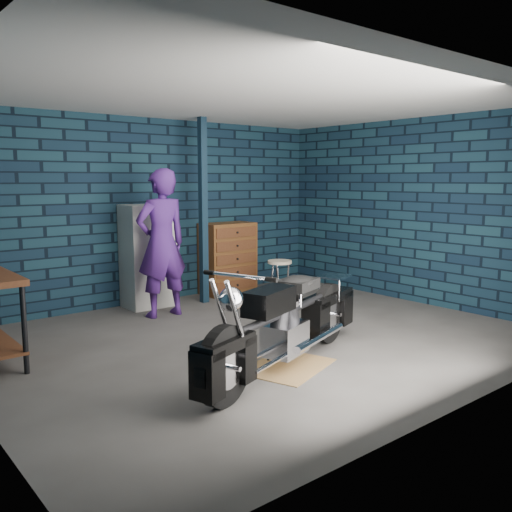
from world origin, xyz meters
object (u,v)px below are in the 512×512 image
Objects in this scene: tool_chest at (228,258)px; shop_stool at (280,282)px; motorcycle at (288,314)px; person at (162,243)px; locker at (148,256)px.

shop_stool is (0.15, -1.06, -0.25)m from tool_chest.
person reaches higher than motorcycle.
locker is 1.30× the size of tool_chest.
shop_stool is (1.57, -1.06, -0.41)m from locker.
shop_stool is at bearing -34.11° from locker.
locker is (0.13, 0.61, -0.25)m from person.
tool_chest is (1.54, 0.61, -0.41)m from person.
locker reaches higher than motorcycle.
person is 1.87m from shop_stool.
shop_stool is at bearing 165.63° from person.
tool_chest is at bearing -157.86° from person.
locker reaches higher than tool_chest.
tool_chest is (1.42, 0.00, -0.17)m from locker.
tool_chest is at bearing 43.99° from motorcycle.
shop_stool is (1.69, -0.45, -0.66)m from person.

